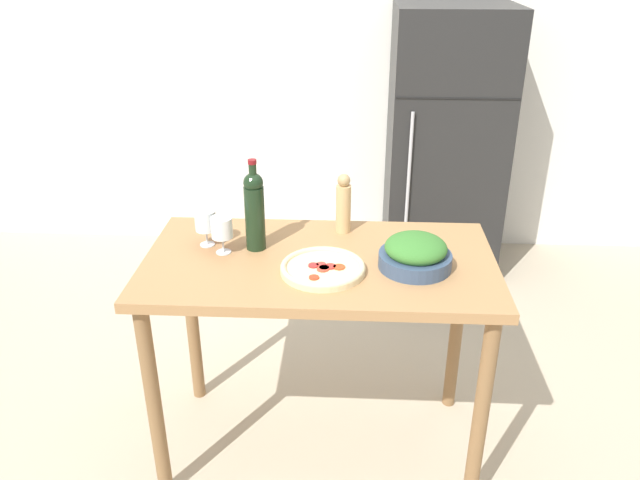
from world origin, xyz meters
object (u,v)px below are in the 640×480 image
at_px(wine_glass_near, 222,229).
at_px(salad_bowl, 415,254).
at_px(refrigerator, 445,145).
at_px(wine_bottle, 254,209).
at_px(pepper_mill, 343,204).
at_px(homemade_pizza, 323,268).
at_px(wine_glass_far, 206,222).

relative_size(wine_glass_near, salad_bowl, 0.55).
xyz_separation_m(wine_glass_near, salad_bowl, (0.71, -0.08, -0.04)).
xyz_separation_m(refrigerator, wine_glass_near, (-1.05, -1.67, 0.18)).
bearing_deg(wine_bottle, refrigerator, 60.14).
height_order(wine_bottle, salad_bowl, wine_bottle).
bearing_deg(pepper_mill, salad_bowl, -48.19).
relative_size(salad_bowl, homemade_pizza, 0.87).
relative_size(refrigerator, pepper_mill, 6.72).
bearing_deg(homemade_pizza, wine_glass_far, 157.14).
height_order(wine_glass_near, pepper_mill, pepper_mill).
relative_size(wine_glass_far, salad_bowl, 0.55).
bearing_deg(wine_glass_far, salad_bowl, -10.22).
relative_size(wine_bottle, wine_glass_far, 2.47).
xyz_separation_m(pepper_mill, salad_bowl, (0.26, -0.29, -0.06)).
distance_m(wine_glass_near, pepper_mill, 0.50).
bearing_deg(wine_glass_far, pepper_mill, 16.33).
bearing_deg(homemade_pizza, wine_bottle, 146.05).
height_order(refrigerator, pepper_mill, refrigerator).
bearing_deg(pepper_mill, wine_glass_near, -154.47).
height_order(refrigerator, wine_glass_near, refrigerator).
xyz_separation_m(refrigerator, pepper_mill, (-0.60, -1.46, 0.20)).
xyz_separation_m(refrigerator, homemade_pizza, (-0.67, -1.80, 0.09)).
relative_size(refrigerator, wine_bottle, 4.63).
height_order(wine_bottle, homemade_pizza, wine_bottle).
distance_m(wine_glass_far, salad_bowl, 0.80).
height_order(pepper_mill, salad_bowl, pepper_mill).
distance_m(salad_bowl, homemade_pizza, 0.33).
distance_m(refrigerator, wine_glass_near, 1.98).
bearing_deg(homemade_pizza, wine_glass_near, 160.95).
xyz_separation_m(wine_glass_far, pepper_mill, (0.52, 0.15, 0.02)).
distance_m(wine_bottle, salad_bowl, 0.61).
xyz_separation_m(refrigerator, wine_glass_far, (-1.12, -1.61, 0.18)).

